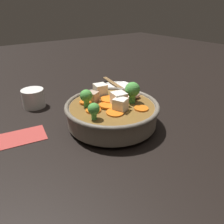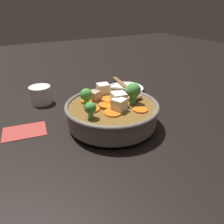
{
  "view_description": "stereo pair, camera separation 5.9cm",
  "coord_description": "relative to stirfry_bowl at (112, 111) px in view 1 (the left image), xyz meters",
  "views": [
    {
      "loc": [
        -0.31,
        -0.43,
        0.31
      ],
      "look_at": [
        0.0,
        0.0,
        0.04
      ],
      "focal_mm": 35.0,
      "sensor_mm": 36.0,
      "label": 1
    },
    {
      "loc": [
        -0.26,
        -0.46,
        0.31
      ],
      "look_at": [
        0.0,
        0.0,
        0.04
      ],
      "focal_mm": 35.0,
      "sensor_mm": 36.0,
      "label": 2
    }
  ],
  "objects": [
    {
      "name": "tea_cup",
      "position": [
        -0.13,
        0.25,
        -0.01
      ],
      "size": [
        0.07,
        0.07,
        0.06
      ],
      "color": "white",
      "rests_on": "ground_plane"
    },
    {
      "name": "napkin",
      "position": [
        -0.22,
        0.08,
        -0.04
      ],
      "size": [
        0.12,
        0.09,
        0.0
      ],
      "color": "#A33833",
      "rests_on": "ground_plane"
    },
    {
      "name": "ground_plane",
      "position": [
        -0.0,
        -0.0,
        -0.04
      ],
      "size": [
        3.0,
        3.0,
        0.0
      ],
      "primitive_type": "plane",
      "color": "black"
    },
    {
      "name": "side_saucer",
      "position": [
        0.18,
        0.21,
        -0.04
      ],
      "size": [
        0.14,
        0.14,
        0.01
      ],
      "color": "white",
      "rests_on": "ground_plane"
    },
    {
      "name": "stirfry_bowl",
      "position": [
        0.0,
        0.0,
        0.0
      ],
      "size": [
        0.25,
        0.25,
        0.12
      ],
      "color": "slate",
      "rests_on": "ground_plane"
    },
    {
      "name": "chopsticks_pair",
      "position": [
        0.18,
        0.21,
        -0.03
      ],
      "size": [
        0.05,
        0.24,
        0.01
      ],
      "color": "olive",
      "rests_on": "side_saucer"
    }
  ]
}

